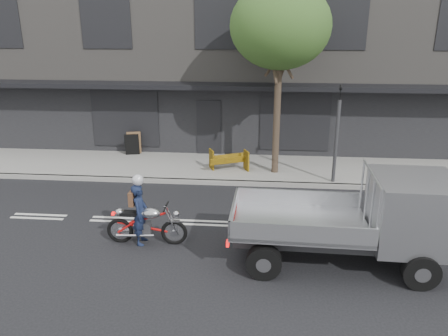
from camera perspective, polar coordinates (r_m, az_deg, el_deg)
ground at (r=12.57m, az=-3.13°, el=-7.18°), size 80.00×80.00×0.00m
sidewalk at (r=16.86m, az=-0.91°, el=0.05°), size 32.00×3.20×0.15m
kerb at (r=15.36m, az=-1.53°, el=-1.87°), size 32.00×0.20×0.15m
building_main at (r=22.58m, az=0.81°, el=15.03°), size 26.00×10.00×8.00m
street_tree at (r=15.38m, az=7.38°, el=17.85°), size 3.40×3.40×6.74m
traffic_light_pole at (r=15.24m, az=14.46°, el=3.59°), size 0.12×0.12×3.50m
motorcycle at (r=11.43m, az=-10.09°, el=-7.15°), size 2.10×0.61×1.08m
rider at (r=11.36m, az=-10.90°, el=-5.97°), size 0.40×0.59×1.61m
flatbed_ute at (r=10.67m, az=20.98°, el=-5.64°), size 5.03×2.19×2.30m
construction_barrier at (r=16.11m, az=0.59°, el=0.90°), size 1.51×1.08×0.78m
sandwich_board at (r=18.42m, az=-11.92°, el=3.02°), size 0.65×0.50×0.91m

